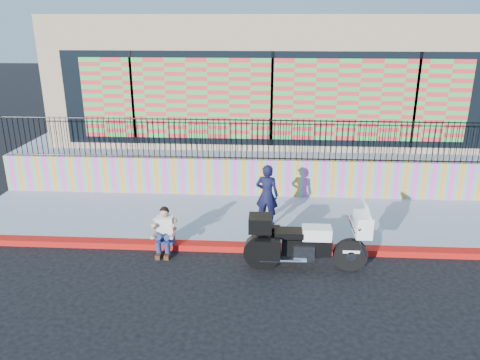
{
  "coord_description": "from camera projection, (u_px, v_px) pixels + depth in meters",
  "views": [
    {
      "loc": [
        -0.1,
        -9.8,
        5.19
      ],
      "look_at": [
        -0.77,
        1.2,
        1.32
      ],
      "focal_mm": 35.0,
      "sensor_mm": 36.0,
      "label": 1
    }
  ],
  "objects": [
    {
      "name": "metal_fence",
      "position": [
        271.0,
        140.0,
        13.39
      ],
      "size": [
        15.8,
        0.04,
        1.2
      ],
      "primitive_type": null,
      "color": "black",
      "rests_on": "mural_wall"
    },
    {
      "name": "sidewalk",
      "position": [
        270.0,
        219.0,
        12.47
      ],
      "size": [
        16.0,
        3.0,
        0.15
      ],
      "primitive_type": "cube",
      "color": "#8A93A6",
      "rests_on": "ground"
    },
    {
      "name": "red_curb",
      "position": [
        270.0,
        248.0,
        10.92
      ],
      "size": [
        16.0,
        0.3,
        0.15
      ],
      "primitive_type": "cube",
      "color": "red",
      "rests_on": "ground"
    },
    {
      "name": "seated_man",
      "position": [
        164.0,
        235.0,
        10.73
      ],
      "size": [
        0.54,
        0.71,
        1.06
      ],
      "color": "navy",
      "rests_on": "ground"
    },
    {
      "name": "storefront_building",
      "position": [
        272.0,
        71.0,
        17.53
      ],
      "size": [
        14.0,
        8.06,
        4.0
      ],
      "color": "tan",
      "rests_on": "elevated_platform"
    },
    {
      "name": "mural_wall",
      "position": [
        270.0,
        178.0,
        13.77
      ],
      "size": [
        16.0,
        0.2,
        1.1
      ],
      "primitive_type": "cube",
      "color": "#FF43B2",
      "rests_on": "sidewalk"
    },
    {
      "name": "ground",
      "position": [
        270.0,
        251.0,
        10.94
      ],
      "size": [
        90.0,
        90.0,
        0.0
      ],
      "primitive_type": "plane",
      "color": "black",
      "rests_on": "ground"
    },
    {
      "name": "police_motorcycle",
      "position": [
        304.0,
        240.0,
        9.95
      ],
      "size": [
        2.61,
        0.86,
        1.63
      ],
      "color": "black",
      "rests_on": "ground"
    },
    {
      "name": "police_officer",
      "position": [
        267.0,
        195.0,
        11.76
      ],
      "size": [
        0.65,
        0.5,
        1.59
      ],
      "primitive_type": "imported",
      "rotation": [
        0.0,
        0.0,
        2.92
      ],
      "color": "black",
      "rests_on": "sidewalk"
    },
    {
      "name": "elevated_platform",
      "position": [
        270.0,
        138.0,
        18.6
      ],
      "size": [
        16.0,
        10.0,
        1.25
      ],
      "primitive_type": "cube",
      "color": "#8A93A6",
      "rests_on": "ground"
    }
  ]
}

